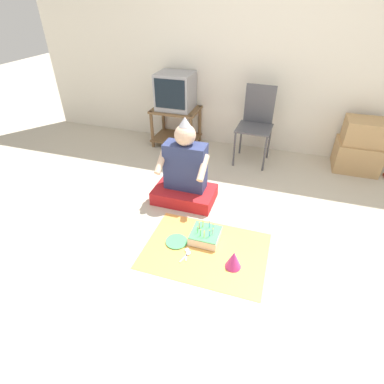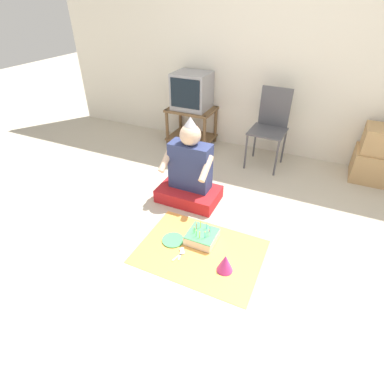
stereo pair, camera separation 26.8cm
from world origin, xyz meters
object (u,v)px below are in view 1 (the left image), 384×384
Objects in this scene: folding_chair at (256,120)px; birthday_cake at (205,235)px; tv at (175,91)px; paper_plate at (177,241)px; party_hat_blue at (234,260)px; cardboard_box_stack at (360,147)px; person_seated at (185,175)px.

folding_chair is 3.67× the size of birthday_cake.
paper_plate is (0.71, -1.94, -0.74)m from tv.
folding_chair is 1.98m from party_hat_blue.
party_hat_blue is 0.80× the size of paper_plate.
tv is 2.98× the size of party_hat_blue.
folding_chair is at bearing -7.18° from tv.
folding_chair reaches higher than birthday_cake.
folding_chair is at bearing -174.28° from cardboard_box_stack.
paper_plate is (-1.64, -1.92, -0.28)m from cardboard_box_stack.
tv is 2.17m from birthday_cake.
tv is at bearing 113.93° from person_seated.
person_seated is at bearing -144.60° from cardboard_box_stack.
cardboard_box_stack is at bearing 5.72° from folding_chair.
folding_chair reaches higher than party_hat_blue.
birthday_cake is 1.62× the size of party_hat_blue.
tv reaches higher than party_hat_blue.
paper_plate is (0.14, -0.66, -0.29)m from person_seated.
paper_plate is at bearing -69.82° from tv.
person_seated is at bearing 102.33° from paper_plate.
paper_plate is at bearing -77.67° from person_seated.
folding_chair reaches higher than person_seated.
folding_chair is at bearing 94.13° from party_hat_blue.
person_seated reaches higher than cardboard_box_stack.
tv is 1.47m from person_seated.
person_seated is (-0.54, -1.14, -0.23)m from folding_chair.
cardboard_box_stack is at bearing 49.57° from paper_plate.
cardboard_box_stack reaches higher than party_hat_blue.
cardboard_box_stack is (2.35, -0.01, -0.45)m from tv.
person_seated is 5.77× the size of party_hat_blue.
person_seated reaches higher than paper_plate.
party_hat_blue is at bearing -13.20° from paper_plate.
tv reaches higher than paper_plate.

